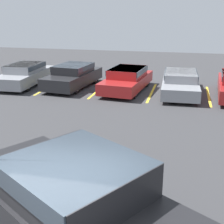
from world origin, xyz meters
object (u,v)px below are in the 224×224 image
parked_sedan_a (25,74)px  parked_sedan_c (127,79)px  parked_sedan_b (73,75)px  pickup_truck (89,219)px  parked_sedan_d (180,82)px

parked_sedan_a → parked_sedan_c: 6.03m
parked_sedan_a → parked_sedan_c: size_ratio=0.99×
parked_sedan_a → parked_sedan_b: parked_sedan_b is taller
parked_sedan_a → parked_sedan_c: bearing=88.8°
parked_sedan_b → parked_sedan_c: bearing=93.8°
parked_sedan_a → parked_sedan_b: bearing=91.9°
parked_sedan_a → parked_sedan_b: (2.89, 0.20, 0.02)m
pickup_truck → parked_sedan_c: 12.35m
parked_sedan_a → pickup_truck: bearing=30.6°
parked_sedan_a → parked_sedan_d: 8.85m
parked_sedan_a → parked_sedan_b: size_ratio=1.01×
pickup_truck → parked_sedan_d: (1.10, 12.26, -0.31)m
parked_sedan_b → parked_sedan_d: (5.96, -0.08, -0.06)m
pickup_truck → parked_sedan_c: size_ratio=1.29×
parked_sedan_b → parked_sedan_c: parked_sedan_b is taller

